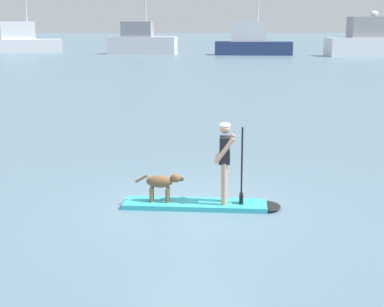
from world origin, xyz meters
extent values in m
plane|color=slate|center=(0.00, 0.00, 0.00)|extent=(400.00, 400.00, 0.00)
cube|color=#33B2BF|center=(0.00, 0.00, 0.05)|extent=(3.02, 1.11, 0.10)
ellipsoid|color=black|center=(1.46, -0.21, 0.05)|extent=(0.65, 0.73, 0.10)
cylinder|color=tan|center=(0.61, 0.04, 0.53)|extent=(0.12, 0.12, 0.86)
cylinder|color=tan|center=(0.57, -0.21, 0.53)|extent=(0.12, 0.12, 0.86)
cube|color=black|center=(0.59, -0.09, 1.04)|extent=(0.27, 0.39, 0.20)
cube|color=black|center=(0.59, -0.09, 1.22)|extent=(0.25, 0.37, 0.52)
sphere|color=tan|center=(0.59, -0.09, 1.65)|extent=(0.22, 0.22, 0.22)
ellipsoid|color=white|center=(0.59, -0.09, 1.72)|extent=(0.23, 0.23, 0.11)
cylinder|color=tan|center=(0.62, 0.10, 1.24)|extent=(0.43, 0.15, 0.54)
cylinder|color=tan|center=(0.57, -0.27, 1.24)|extent=(0.43, 0.15, 0.54)
cylinder|color=black|center=(0.94, -0.14, 0.89)|extent=(0.04, 0.04, 1.58)
cube|color=black|center=(0.94, -0.14, 0.20)|extent=(0.10, 0.19, 0.20)
ellipsoid|color=brown|center=(-0.73, 0.10, 0.53)|extent=(0.58, 0.30, 0.26)
ellipsoid|color=brown|center=(-0.39, 0.06, 0.60)|extent=(0.24, 0.19, 0.18)
ellipsoid|color=#503923|center=(-0.29, 0.04, 0.58)|extent=(0.13, 0.10, 0.08)
cylinder|color=brown|center=(-1.10, 0.16, 0.58)|extent=(0.27, 0.09, 0.18)
cylinder|color=brown|center=(-0.55, 0.16, 0.25)|extent=(0.07, 0.07, 0.30)
cylinder|color=brown|center=(-0.57, 0.00, 0.25)|extent=(0.07, 0.07, 0.30)
cylinder|color=brown|center=(-0.88, 0.20, 0.25)|extent=(0.07, 0.07, 0.30)
cylinder|color=brown|center=(-0.90, 0.05, 0.25)|extent=(0.07, 0.07, 0.30)
cube|color=silver|center=(-17.26, 63.31, 0.82)|extent=(9.55, 4.94, 1.64)
cube|color=silver|center=(-17.94, 63.31, 2.74)|extent=(4.50, 3.05, 2.20)
cylinder|color=silver|center=(-16.80, 63.31, 6.15)|extent=(0.20, 0.20, 9.02)
cylinder|color=silver|center=(-17.94, 63.31, 2.84)|extent=(3.14, 0.90, 0.14)
cube|color=white|center=(-2.36, 58.56, 1.03)|extent=(8.37, 3.94, 2.06)
cube|color=gray|center=(-2.96, 58.56, 2.93)|extent=(3.91, 2.50, 1.74)
cylinder|color=silver|center=(-2.96, 58.56, 3.26)|extent=(2.79, 0.67, 0.14)
cube|color=navy|center=(10.58, 56.27, 0.77)|extent=(9.19, 3.99, 1.54)
cube|color=silver|center=(9.91, 56.27, 2.70)|extent=(4.25, 2.64, 2.34)
cylinder|color=silver|center=(11.02, 56.27, 5.39)|extent=(0.20, 0.20, 7.71)
cylinder|color=silver|center=(9.91, 56.27, 2.74)|extent=(3.10, 0.55, 0.14)
cube|color=white|center=(24.42, 53.09, 1.03)|extent=(12.05, 3.32, 2.05)
cube|color=gray|center=(23.52, 53.09, 3.19)|extent=(5.44, 2.43, 2.27)
ellipsoid|color=white|center=(23.52, 53.09, 4.68)|extent=(0.90, 0.90, 0.60)
camera|label=1|loc=(-0.76, -11.31, 3.72)|focal=53.87mm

